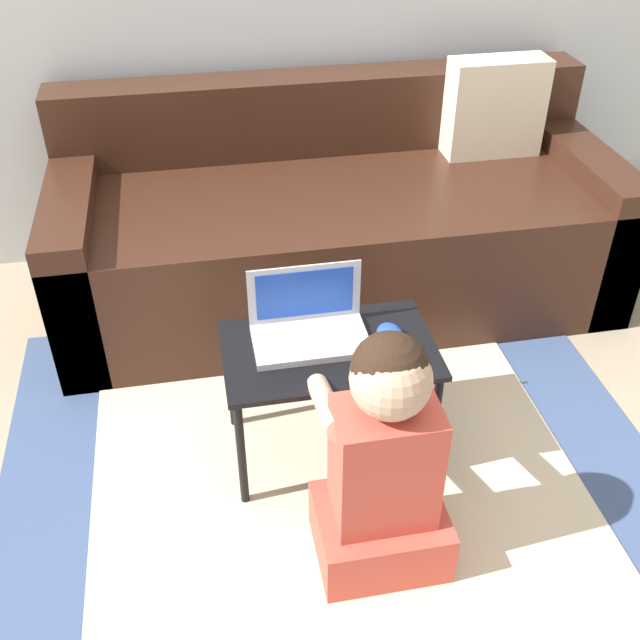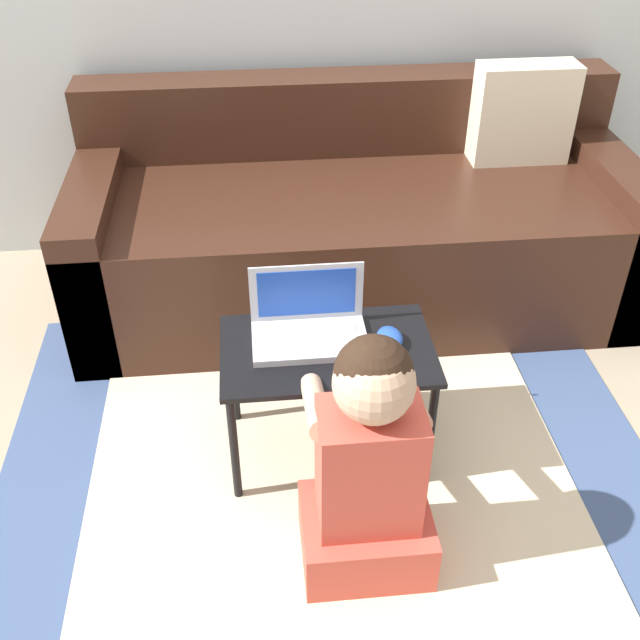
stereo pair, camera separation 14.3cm
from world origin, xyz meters
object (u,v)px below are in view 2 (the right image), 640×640
object	(u,v)px
laptop	(309,328)
person_seated	(369,467)
couch	(358,226)
laptop_desk	(327,362)
computer_mouse	(390,338)

from	to	relation	value
laptop	person_seated	distance (m)	0.46
couch	person_seated	size ratio (longest dim) A/B	2.86
laptop	person_seated	bearing A→B (deg)	-76.71
couch	laptop	size ratio (longest dim) A/B	6.40
laptop_desk	computer_mouse	distance (m)	0.18
computer_mouse	person_seated	world-z (taller)	person_seated
laptop	person_seated	size ratio (longest dim) A/B	0.45
laptop_desk	person_seated	size ratio (longest dim) A/B	0.83
laptop_desk	laptop	size ratio (longest dim) A/B	1.85
computer_mouse	couch	bearing A→B (deg)	87.42
laptop_desk	laptop	bearing A→B (deg)	132.94
computer_mouse	person_seated	bearing A→B (deg)	-106.50
laptop	laptop_desk	bearing A→B (deg)	-47.06
laptop_desk	laptop	world-z (taller)	laptop
laptop	computer_mouse	size ratio (longest dim) A/B	3.15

